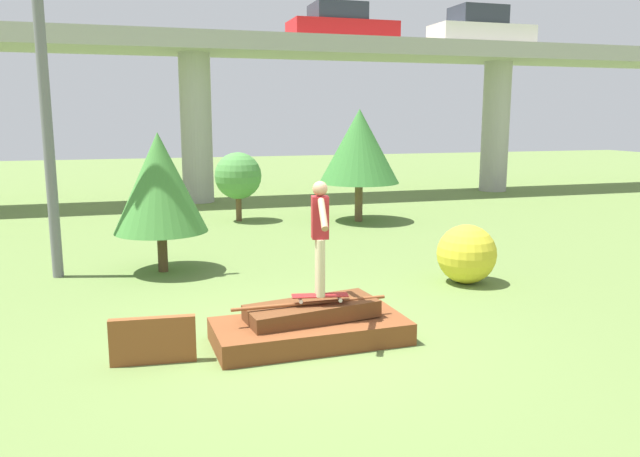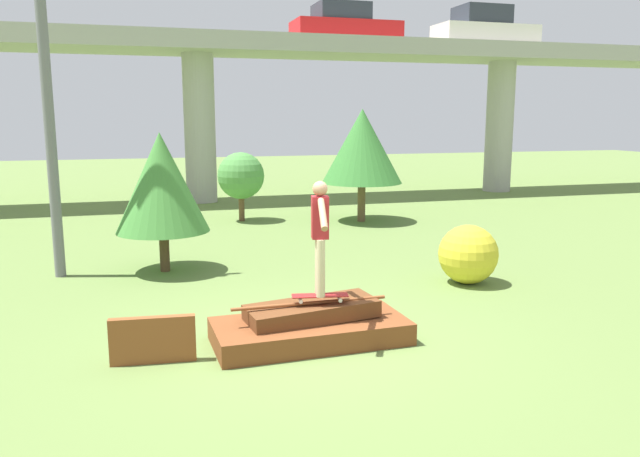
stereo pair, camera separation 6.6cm
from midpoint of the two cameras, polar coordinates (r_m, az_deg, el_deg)
ground_plane at (r=8.71m, az=-1.11°, el=-10.30°), size 80.00×80.00×0.00m
scrap_pile at (r=8.66m, az=-1.09°, el=-8.93°), size 2.68×1.30×0.57m
scrap_plank_loose at (r=8.18m, az=-15.25°, el=-9.85°), size 1.06×0.21×0.60m
skateboard at (r=8.52m, az=-0.22°, el=-6.18°), size 0.79×0.34×0.09m
skater at (r=8.31m, az=-0.23°, el=-0.16°), size 0.30×1.18×1.55m
highway_overpass at (r=22.91m, az=-11.53°, el=14.90°), size 44.00×3.25×5.83m
car_on_overpass_left at (r=26.61m, az=14.37°, el=17.19°), size 4.02×1.65×1.47m
car_on_overpass_mid at (r=24.57m, az=1.84°, el=17.99°), size 3.99×1.79×1.35m
utility_pole at (r=12.77m, az=-24.14°, el=12.84°), size 1.30×0.20×7.41m
tree_behind_left at (r=12.59m, az=-14.62°, el=4.06°), size 1.82×1.82×2.76m
tree_behind_right at (r=18.43m, az=-7.61°, el=4.78°), size 1.37×1.37×2.03m
tree_mid_back at (r=18.23m, az=3.51°, el=7.50°), size 2.34×2.34×3.27m
bush_yellow_flowering at (r=11.82m, az=13.10°, el=-2.29°), size 1.10×1.10×1.10m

